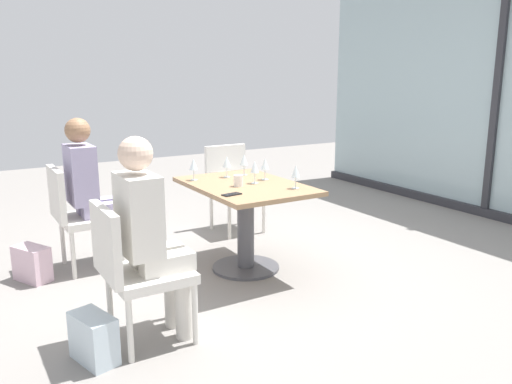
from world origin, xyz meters
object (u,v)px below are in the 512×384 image
(wine_glass_0, at_px, (255,167))
(chair_front_right, at_px, (133,266))
(chair_far_left, at_px, (232,183))
(person_front_left, at_px, (89,186))
(chair_front_left, at_px, (78,211))
(coffee_cup, at_px, (238,181))
(wine_glass_2, at_px, (227,162))
(wine_glass_5, at_px, (296,172))
(person_front_right, at_px, (149,230))
(handbag_1, at_px, (32,264))
(wine_glass_1, at_px, (244,160))
(cell_phone_on_table, at_px, (232,194))
(handbag_0, at_px, (94,338))
(wine_glass_4, at_px, (194,165))
(dining_table_main, at_px, (246,209))
(wine_glass_3, at_px, (265,164))

(wine_glass_0, bearing_deg, chair_front_right, -61.07)
(chair_far_left, xyz_separation_m, person_front_left, (0.36, -1.53, 0.20))
(chair_front_left, distance_m, coffee_cup, 1.36)
(wine_glass_2, bearing_deg, wine_glass_5, 20.24)
(person_front_right, bearing_deg, wine_glass_0, 121.19)
(wine_glass_0, relative_size, handbag_1, 0.62)
(chair_far_left, distance_m, wine_glass_1, 0.88)
(cell_phone_on_table, xyz_separation_m, handbag_1, (-0.94, -1.29, -0.59))
(wine_glass_1, xyz_separation_m, handbag_0, (1.13, -1.63, -0.72))
(person_front_left, distance_m, wine_glass_4, 0.87)
(dining_table_main, xyz_separation_m, handbag_0, (0.80, -1.46, -0.38))
(wine_glass_1, height_order, wine_glass_4, same)
(coffee_cup, relative_size, cell_phone_on_table, 0.62)
(wine_glass_5, bearing_deg, handbag_0, -75.32)
(chair_front_right, height_order, handbag_0, chair_front_right)
(chair_far_left, bearing_deg, dining_table_main, -23.27)
(wine_glass_5, relative_size, cell_phone_on_table, 1.28)
(person_front_right, distance_m, coffee_cup, 1.19)
(chair_front_right, xyz_separation_m, handbag_0, (0.08, -0.28, -0.36))
(chair_far_left, distance_m, handbag_1, 2.11)
(person_front_left, relative_size, wine_glass_2, 6.81)
(chair_front_right, relative_size, wine_glass_5, 4.70)
(wine_glass_5, distance_m, coffee_cup, 0.46)
(coffee_cup, xyz_separation_m, handbag_1, (-0.70, -1.48, -0.64))
(person_front_left, height_order, wine_glass_4, person_front_left)
(person_front_right, height_order, handbag_1, person_front_right)
(wine_glass_0, xyz_separation_m, wine_glass_3, (-0.08, 0.15, 0.00))
(chair_front_right, height_order, chair_far_left, same)
(wine_glass_1, bearing_deg, wine_glass_3, 10.13)
(chair_front_right, distance_m, wine_glass_3, 1.64)
(person_front_right, bearing_deg, dining_table_main, 123.82)
(chair_front_left, bearing_deg, wine_glass_0, 59.30)
(chair_front_left, bearing_deg, handbag_1, -80.45)
(cell_phone_on_table, bearing_deg, coffee_cup, 132.69)
(wine_glass_4, bearing_deg, chair_far_left, 133.79)
(dining_table_main, height_order, chair_front_left, chair_front_left)
(chair_front_left, xyz_separation_m, person_front_right, (1.44, 0.11, 0.20))
(chair_far_left, height_order, wine_glass_0, wine_glass_0)
(dining_table_main, bearing_deg, person_front_left, -123.82)
(person_front_left, distance_m, cell_phone_on_table, 1.28)
(dining_table_main, bearing_deg, chair_front_left, -121.30)
(chair_far_left, relative_size, wine_glass_3, 4.70)
(wine_glass_5, bearing_deg, wine_glass_0, -151.89)
(person_front_right, xyz_separation_m, coffee_cup, (-0.67, 0.98, 0.08))
(chair_front_left, bearing_deg, cell_phone_on_table, 41.71)
(wine_glass_2, distance_m, handbag_1, 1.76)
(chair_front_right, xyz_separation_m, chair_front_left, (-1.44, 0.00, 0.00))
(chair_front_right, distance_m, chair_far_left, 2.43)
(wine_glass_2, relative_size, coffee_cup, 2.06)
(chair_front_right, xyz_separation_m, wine_glass_2, (-1.04, 1.18, 0.37))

